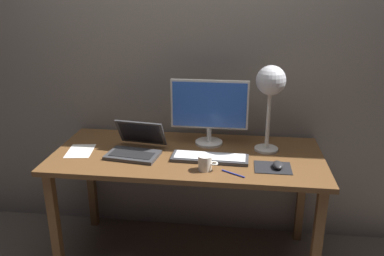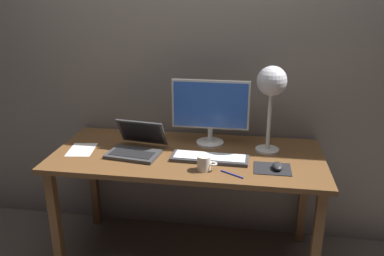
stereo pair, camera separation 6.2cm
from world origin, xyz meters
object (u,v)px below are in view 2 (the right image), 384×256
object	(u,v)px
monitor	(210,108)
pen	(232,174)
keyboard_main	(210,158)
coffee_mug	(204,163)
mouse	(278,166)
laptop	(137,144)
desk_lamp	(272,86)

from	to	relation	value
monitor	pen	distance (m)	0.51
keyboard_main	coffee_mug	xyz separation A→B (m)	(-0.01, -0.14, 0.03)
mouse	pen	distance (m)	0.26
laptop	keyboard_main	bearing A→B (deg)	-6.69
coffee_mug	pen	xyz separation A→B (m)	(0.15, -0.04, -0.04)
keyboard_main	mouse	world-z (taller)	mouse
monitor	keyboard_main	distance (m)	0.33
mouse	coffee_mug	bearing A→B (deg)	-170.28
mouse	laptop	bearing A→B (deg)	171.60
desk_lamp	coffee_mug	bearing A→B (deg)	-137.09
coffee_mug	laptop	bearing A→B (deg)	156.26
keyboard_main	mouse	size ratio (longest dim) A/B	4.62
desk_lamp	mouse	xyz separation A→B (m)	(0.05, -0.25, -0.38)
keyboard_main	desk_lamp	size ratio (longest dim) A/B	0.85
keyboard_main	pen	world-z (taller)	keyboard_main
monitor	desk_lamp	bearing A→B (deg)	-10.07
desk_lamp	mouse	distance (m)	0.46
monitor	pen	xyz separation A→B (m)	(0.16, -0.42, -0.23)
desk_lamp	coffee_mug	size ratio (longest dim) A/B	4.78
monitor	laptop	distance (m)	0.49
desk_lamp	pen	distance (m)	0.57
mouse	coffee_mug	size ratio (longest dim) A/B	0.88
mouse	monitor	bearing A→B (deg)	142.01
laptop	mouse	xyz separation A→B (m)	(0.82, -0.12, -0.03)
keyboard_main	desk_lamp	xyz separation A→B (m)	(0.33, 0.18, 0.39)
monitor	keyboard_main	bearing A→B (deg)	-84.06
laptop	mouse	bearing A→B (deg)	-8.40
mouse	keyboard_main	bearing A→B (deg)	169.62
keyboard_main	pen	xyz separation A→B (m)	(0.14, -0.17, -0.01)
monitor	keyboard_main	size ratio (longest dim) A/B	1.07
laptop	monitor	bearing A→B (deg)	25.00
coffee_mug	monitor	bearing A→B (deg)	91.76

